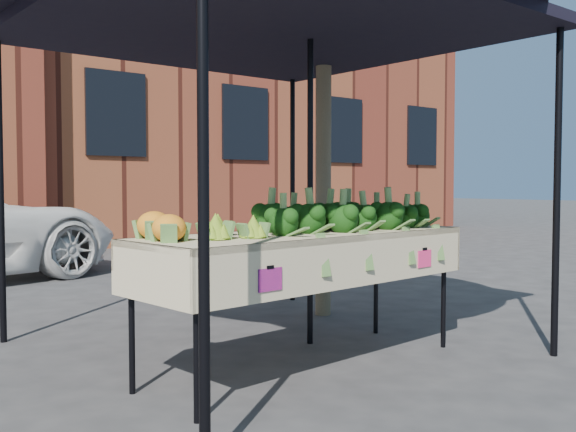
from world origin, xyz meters
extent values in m
plane|color=#2D2D30|center=(0.00, 0.00, 0.00)|extent=(90.00, 90.00, 0.00)
cube|color=beige|center=(-0.03, 0.07, 0.45)|extent=(2.45, 0.97, 0.90)
cube|color=#F22D8C|center=(-0.73, -0.34, 0.70)|extent=(0.17, 0.01, 0.12)
cube|color=#F52E73|center=(0.72, -0.34, 0.70)|extent=(0.17, 0.01, 0.12)
ellipsoid|color=black|center=(0.33, 0.09, 1.03)|extent=(1.54, 0.57, 0.25)
ellipsoid|color=#7EAD27|center=(-0.70, 0.05, 1.00)|extent=(0.43, 0.47, 0.20)
ellipsoid|color=orange|center=(-1.07, 0.13, 0.99)|extent=(0.23, 0.43, 0.18)
cube|color=maroon|center=(7.00, 12.50, 4.25)|extent=(12.00, 8.00, 8.50)
camera|label=1|loc=(-2.84, -3.15, 1.22)|focal=40.66mm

